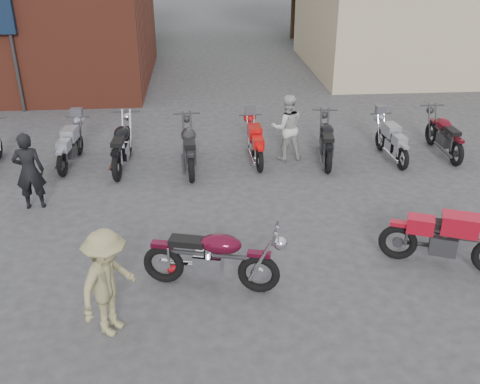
{
  "coord_description": "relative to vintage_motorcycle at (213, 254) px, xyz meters",
  "views": [
    {
      "loc": [
        -1.17,
        -6.96,
        5.16
      ],
      "look_at": [
        -0.48,
        1.71,
        0.9
      ],
      "focal_mm": 40.0,
      "sensor_mm": 36.0,
      "label": 1
    }
  ],
  "objects": [
    {
      "name": "row_bike_7",
      "position": [
        6.03,
        5.24,
        -0.04
      ],
      "size": [
        0.69,
        2.0,
        1.15
      ],
      "primitive_type": null,
      "rotation": [
        0.0,
        0.0,
        1.59
      ],
      "color": "#510A13",
      "rests_on": "ground"
    },
    {
      "name": "sportbike",
      "position": [
        3.94,
        0.27,
        -0.01
      ],
      "size": [
        2.19,
        1.42,
        1.21
      ],
      "primitive_type": null,
      "rotation": [
        0.0,
        0.0,
        -0.39
      ],
      "color": "#B00E21",
      "rests_on": "ground"
    },
    {
      "name": "row_bike_4",
      "position": [
        1.21,
        5.17,
        -0.09
      ],
      "size": [
        0.7,
        1.84,
        1.05
      ],
      "primitive_type": null,
      "rotation": [
        0.0,
        0.0,
        1.62
      ],
      "color": "red",
      "rests_on": "ground"
    },
    {
      "name": "person_light",
      "position": [
        2.0,
        5.25,
        0.2
      ],
      "size": [
        0.85,
        0.69,
        1.64
      ],
      "primitive_type": "imported",
      "rotation": [
        0.0,
        0.0,
        3.23
      ],
      "color": "#BABBB6",
      "rests_on": "ground"
    },
    {
      "name": "stucco_building",
      "position": [
        9.53,
        14.89,
        1.13
      ],
      "size": [
        10.0,
        8.0,
        3.5
      ],
      "primitive_type": "cube",
      "color": "tan",
      "rests_on": "ground"
    },
    {
      "name": "row_bike_2",
      "position": [
        -2.0,
        5.05,
        -0.0
      ],
      "size": [
        0.8,
        2.16,
        1.23
      ],
      "primitive_type": null,
      "rotation": [
        0.0,
        0.0,
        1.52
      ],
      "color": "black",
      "rests_on": "ground"
    },
    {
      "name": "ground",
      "position": [
        1.03,
        -0.11,
        -0.62
      ],
      "size": [
        90.0,
        90.0,
        0.0
      ],
      "primitive_type": "plane",
      "color": "#333336"
    },
    {
      "name": "row_bike_3",
      "position": [
        -0.4,
        4.84,
        -0.01
      ],
      "size": [
        0.81,
        2.13,
        1.22
      ],
      "primitive_type": null,
      "rotation": [
        0.0,
        0.0,
        1.62
      ],
      "color": "#232326",
      "rests_on": "ground"
    },
    {
      "name": "vintage_motorcycle",
      "position": [
        0.0,
        0.0,
        0.0
      ],
      "size": [
        2.24,
        1.21,
        1.24
      ],
      "primitive_type": null,
      "rotation": [
        0.0,
        0.0,
        -0.25
      ],
      "color": "#49091C",
      "rests_on": "ground"
    },
    {
      "name": "row_bike_6",
      "position": [
        4.6,
        5.03,
        -0.09
      ],
      "size": [
        0.74,
        1.85,
        1.05
      ],
      "primitive_type": null,
      "rotation": [
        0.0,
        0.0,
        1.65
      ],
      "color": "gray",
      "rests_on": "ground"
    },
    {
      "name": "person_dark",
      "position": [
        -3.59,
        3.07,
        0.19
      ],
      "size": [
        0.64,
        0.46,
        1.62
      ],
      "primitive_type": "imported",
      "rotation": [
        0.0,
        0.0,
        3.27
      ],
      "color": "black",
      "rests_on": "ground"
    },
    {
      "name": "person_tan",
      "position": [
        -1.47,
        -0.92,
        0.2
      ],
      "size": [
        1.05,
        1.21,
        1.63
      ],
      "primitive_type": "imported",
      "rotation": [
        0.0,
        0.0,
        1.04
      ],
      "color": "#91895A",
      "rests_on": "ground"
    },
    {
      "name": "row_bike_5",
      "position": [
        2.96,
        5.05,
        -0.04
      ],
      "size": [
        0.94,
        2.08,
        1.16
      ],
      "primitive_type": null,
      "rotation": [
        0.0,
        0.0,
        1.43
      ],
      "color": "black",
      "rests_on": "ground"
    },
    {
      "name": "helmet",
      "position": [
        -0.64,
        0.42,
        -0.5
      ],
      "size": [
        0.33,
        0.33,
        0.23
      ],
      "primitive_type": "ellipsoid",
      "rotation": [
        0.0,
        0.0,
        -0.42
      ],
      "color": "red",
      "rests_on": "ground"
    },
    {
      "name": "row_bike_1",
      "position": [
        -3.28,
        5.31,
        -0.08
      ],
      "size": [
        0.76,
        1.89,
        1.07
      ],
      "primitive_type": null,
      "rotation": [
        0.0,
        0.0,
        1.49
      ],
      "color": "gray",
      "rests_on": "ground"
    }
  ]
}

